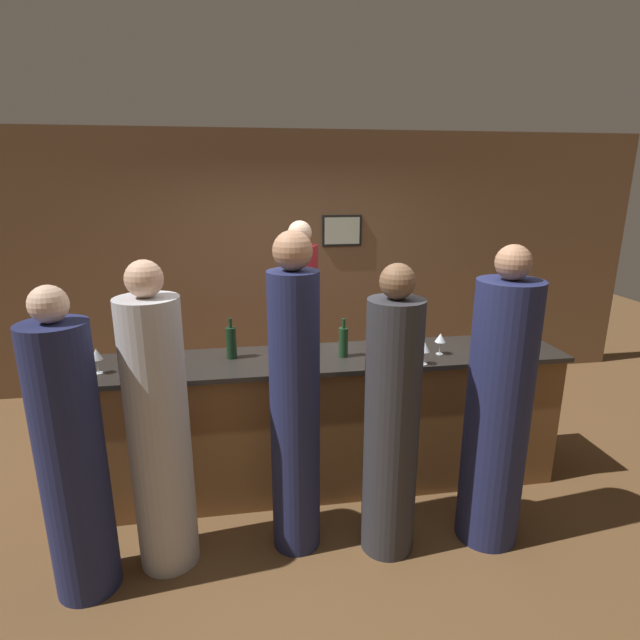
{
  "coord_description": "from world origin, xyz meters",
  "views": [
    {
      "loc": [
        -0.6,
        -3.37,
        2.3
      ],
      "look_at": [
        -0.04,
        0.1,
        1.3
      ],
      "focal_mm": 28.0,
      "sensor_mm": 36.0,
      "label": 1
    }
  ],
  "objects_px": {
    "bartender": "(301,341)",
    "wine_bottle_1": "(231,342)",
    "guest_0": "(497,412)",
    "guest_3": "(72,459)",
    "guest_1": "(391,425)",
    "guest_4": "(295,407)",
    "guest_2": "(159,432)",
    "wine_bottle_0": "(343,342)",
    "ice_bucket": "(283,339)"
  },
  "relations": [
    {
      "from": "bartender",
      "to": "ice_bucket",
      "type": "xyz_separation_m",
      "value": [
        -0.2,
        -0.53,
        0.2
      ]
    },
    {
      "from": "guest_3",
      "to": "wine_bottle_0",
      "type": "height_order",
      "value": "guest_3"
    },
    {
      "from": "bartender",
      "to": "guest_0",
      "type": "relative_size",
      "value": 1.02
    },
    {
      "from": "guest_1",
      "to": "guest_3",
      "type": "height_order",
      "value": "guest_1"
    },
    {
      "from": "guest_0",
      "to": "guest_2",
      "type": "bearing_deg",
      "value": 177.2
    },
    {
      "from": "guest_1",
      "to": "wine_bottle_0",
      "type": "xyz_separation_m",
      "value": [
        -0.15,
        0.72,
        0.3
      ]
    },
    {
      "from": "guest_4",
      "to": "wine_bottle_0",
      "type": "relative_size",
      "value": 7.08
    },
    {
      "from": "ice_bucket",
      "to": "bartender",
      "type": "bearing_deg",
      "value": 69.32
    },
    {
      "from": "guest_3",
      "to": "wine_bottle_0",
      "type": "xyz_separation_m",
      "value": [
        1.66,
        0.78,
        0.33
      ]
    },
    {
      "from": "bartender",
      "to": "guest_2",
      "type": "height_order",
      "value": "bartender"
    },
    {
      "from": "guest_3",
      "to": "wine_bottle_1",
      "type": "height_order",
      "value": "guest_3"
    },
    {
      "from": "bartender",
      "to": "guest_1",
      "type": "relative_size",
      "value": 1.07
    },
    {
      "from": "guest_2",
      "to": "wine_bottle_1",
      "type": "relative_size",
      "value": 6.35
    },
    {
      "from": "guest_0",
      "to": "guest_2",
      "type": "relative_size",
      "value": 1.03
    },
    {
      "from": "ice_bucket",
      "to": "guest_4",
      "type": "bearing_deg",
      "value": -90.17
    },
    {
      "from": "bartender",
      "to": "wine_bottle_1",
      "type": "xyz_separation_m",
      "value": [
        -0.58,
        -0.66,
        0.24
      ]
    },
    {
      "from": "guest_3",
      "to": "ice_bucket",
      "type": "distance_m",
      "value": 1.62
    },
    {
      "from": "guest_1",
      "to": "guest_4",
      "type": "xyz_separation_m",
      "value": [
        -0.57,
        0.12,
        0.1
      ]
    },
    {
      "from": "wine_bottle_1",
      "to": "guest_4",
      "type": "bearing_deg",
      "value": -61.68
    },
    {
      "from": "bartender",
      "to": "guest_2",
      "type": "distance_m",
      "value": 1.71
    },
    {
      "from": "guest_2",
      "to": "wine_bottle_0",
      "type": "relative_size",
      "value": 6.59
    },
    {
      "from": "guest_4",
      "to": "wine_bottle_1",
      "type": "xyz_separation_m",
      "value": [
        -0.38,
        0.7,
        0.2
      ]
    },
    {
      "from": "guest_4",
      "to": "guest_1",
      "type": "bearing_deg",
      "value": -11.77
    },
    {
      "from": "bartender",
      "to": "guest_4",
      "type": "relative_size",
      "value": 0.97
    },
    {
      "from": "wine_bottle_0",
      "to": "guest_3",
      "type": "bearing_deg",
      "value": -154.93
    },
    {
      "from": "wine_bottle_0",
      "to": "guest_2",
      "type": "bearing_deg",
      "value": -152.74
    },
    {
      "from": "bartender",
      "to": "guest_1",
      "type": "height_order",
      "value": "bartender"
    },
    {
      "from": "guest_2",
      "to": "ice_bucket",
      "type": "bearing_deg",
      "value": 46.85
    },
    {
      "from": "guest_3",
      "to": "guest_4",
      "type": "distance_m",
      "value": 1.26
    },
    {
      "from": "guest_2",
      "to": "ice_bucket",
      "type": "relative_size",
      "value": 11.13
    },
    {
      "from": "wine_bottle_1",
      "to": "ice_bucket",
      "type": "bearing_deg",
      "value": 18.61
    },
    {
      "from": "guest_4",
      "to": "wine_bottle_0",
      "type": "distance_m",
      "value": 0.76
    },
    {
      "from": "bartender",
      "to": "guest_1",
      "type": "bearing_deg",
      "value": 104.03
    },
    {
      "from": "guest_2",
      "to": "guest_3",
      "type": "distance_m",
      "value": 0.47
    },
    {
      "from": "guest_1",
      "to": "ice_bucket",
      "type": "relative_size",
      "value": 10.9
    },
    {
      "from": "guest_0",
      "to": "guest_1",
      "type": "bearing_deg",
      "value": 179.48
    },
    {
      "from": "guest_1",
      "to": "guest_3",
      "type": "distance_m",
      "value": 1.81
    },
    {
      "from": "ice_bucket",
      "to": "guest_2",
      "type": "bearing_deg",
      "value": -133.15
    },
    {
      "from": "wine_bottle_0",
      "to": "guest_0",
      "type": "bearing_deg",
      "value": -41.16
    },
    {
      "from": "guest_2",
      "to": "wine_bottle_1",
      "type": "bearing_deg",
      "value": 59.93
    },
    {
      "from": "guest_4",
      "to": "wine_bottle_0",
      "type": "xyz_separation_m",
      "value": [
        0.42,
        0.6,
        0.2
      ]
    },
    {
      "from": "guest_2",
      "to": "guest_4",
      "type": "xyz_separation_m",
      "value": [
        0.8,
        0.03,
        0.09
      ]
    },
    {
      "from": "wine_bottle_1",
      "to": "guest_3",
      "type": "bearing_deg",
      "value": -134.52
    },
    {
      "from": "guest_3",
      "to": "guest_1",
      "type": "bearing_deg",
      "value": 1.67
    },
    {
      "from": "guest_4",
      "to": "wine_bottle_1",
      "type": "height_order",
      "value": "guest_4"
    },
    {
      "from": "guest_3",
      "to": "bartender",
      "type": "bearing_deg",
      "value": 46.8
    },
    {
      "from": "guest_0",
      "to": "guest_3",
      "type": "xyz_separation_m",
      "value": [
        -2.49,
        -0.05,
        -0.06
      ]
    },
    {
      "from": "guest_1",
      "to": "wine_bottle_0",
      "type": "distance_m",
      "value": 0.8
    },
    {
      "from": "guest_3",
      "to": "wine_bottle_1",
      "type": "relative_size",
      "value": 6.04
    },
    {
      "from": "guest_1",
      "to": "wine_bottle_0",
      "type": "height_order",
      "value": "guest_1"
    }
  ]
}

